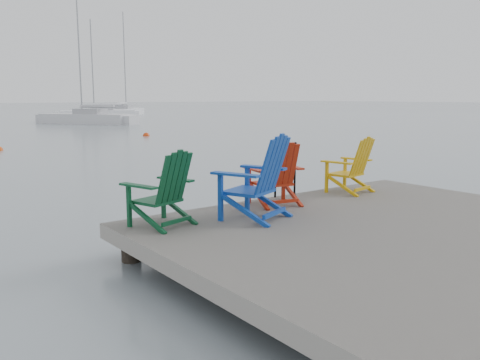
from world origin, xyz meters
TOP-DOWN VIEW (x-y plane):
  - ground at (0.00, 0.00)m, footprint 400.00×400.00m
  - dock at (0.00, 0.00)m, footprint 6.00×5.00m
  - handrail at (0.25, 2.45)m, footprint 0.48×0.04m
  - chair_green at (-2.37, 1.87)m, footprint 0.92×0.87m
  - chair_blue at (-1.16, 1.44)m, footprint 1.11×1.06m
  - chair_red at (-0.36, 1.97)m, footprint 0.90×0.85m
  - chair_yellow at (1.38, 1.98)m, footprint 0.86×0.81m
  - sailboat_near at (9.54, 36.91)m, footprint 5.99×7.88m
  - sailboat_mid at (20.09, 52.87)m, footprint 7.51×8.30m
  - sailboat_far at (14.49, 47.03)m, footprint 7.44×2.97m
  - buoy_c at (7.42, 22.02)m, footprint 0.38×0.38m
  - buoy_d at (11.53, 40.00)m, footprint 0.37×0.37m

SIDE VIEW (x-z plane):
  - ground at x=0.00m, z-range 0.00..0.00m
  - buoy_c at x=7.42m, z-range -0.19..0.19m
  - buoy_d at x=11.53m, z-range -0.18..0.18m
  - dock at x=0.00m, z-range -0.35..1.05m
  - sailboat_mid at x=20.09m, z-range -5.76..6.47m
  - sailboat_near at x=9.54m, z-range -5.19..5.90m
  - sailboat_far at x=14.49m, z-range -4.71..5.43m
  - chair_yellow at x=1.38m, z-range 0.50..1.47m
  - chair_green at x=-2.37m, z-range 0.50..1.48m
  - chair_red at x=-0.36m, z-range 0.50..1.49m
  - handrail at x=0.25m, z-range 0.59..1.49m
  - chair_blue at x=-1.16m, z-range 0.50..1.65m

